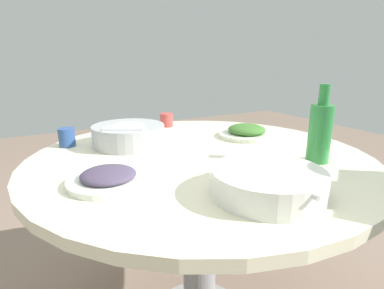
{
  "coord_description": "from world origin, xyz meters",
  "views": [
    {
      "loc": [
        -0.93,
        0.54,
        1.09
      ],
      "look_at": [
        -0.03,
        0.05,
        0.8
      ],
      "focal_mm": 28.83,
      "sensor_mm": 36.0,
      "label": 1
    }
  ],
  "objects_px": {
    "green_bottle": "(320,131)",
    "tea_cup_far": "(67,137)",
    "tea_cup_near": "(166,120)",
    "dish_eggplant": "(109,178)",
    "rice_bowl": "(129,135)",
    "soup_bowl": "(268,183)",
    "dish_greens": "(247,132)",
    "round_dining_table": "(200,188)"
  },
  "relations": [
    {
      "from": "soup_bowl",
      "to": "dish_greens",
      "type": "distance_m",
      "value": 0.6
    },
    {
      "from": "round_dining_table",
      "to": "green_bottle",
      "type": "relative_size",
      "value": 4.72
    },
    {
      "from": "tea_cup_far",
      "to": "green_bottle",
      "type": "bearing_deg",
      "value": -130.11
    },
    {
      "from": "rice_bowl",
      "to": "tea_cup_far",
      "type": "height_order",
      "value": "rice_bowl"
    },
    {
      "from": "soup_bowl",
      "to": "dish_eggplant",
      "type": "xyz_separation_m",
      "value": [
        0.27,
        0.34,
        -0.01
      ]
    },
    {
      "from": "green_bottle",
      "to": "round_dining_table",
      "type": "bearing_deg",
      "value": 49.56
    },
    {
      "from": "dish_greens",
      "to": "tea_cup_near",
      "type": "relative_size",
      "value": 3.69
    },
    {
      "from": "round_dining_table",
      "to": "green_bottle",
      "type": "height_order",
      "value": "green_bottle"
    },
    {
      "from": "rice_bowl",
      "to": "dish_greens",
      "type": "relative_size",
      "value": 1.16
    },
    {
      "from": "round_dining_table",
      "to": "tea_cup_near",
      "type": "relative_size",
      "value": 18.42
    },
    {
      "from": "rice_bowl",
      "to": "tea_cup_far",
      "type": "distance_m",
      "value": 0.24
    },
    {
      "from": "tea_cup_near",
      "to": "green_bottle",
      "type": "bearing_deg",
      "value": -163.49
    },
    {
      "from": "dish_greens",
      "to": "green_bottle",
      "type": "xyz_separation_m",
      "value": [
        -0.38,
        0.0,
        0.08
      ]
    },
    {
      "from": "dish_eggplant",
      "to": "round_dining_table",
      "type": "bearing_deg",
      "value": -72.63
    },
    {
      "from": "dish_greens",
      "to": "tea_cup_near",
      "type": "height_order",
      "value": "tea_cup_near"
    },
    {
      "from": "soup_bowl",
      "to": "dish_greens",
      "type": "relative_size",
      "value": 1.3
    },
    {
      "from": "dish_greens",
      "to": "tea_cup_far",
      "type": "bearing_deg",
      "value": 72.85
    },
    {
      "from": "green_bottle",
      "to": "tea_cup_near",
      "type": "relative_size",
      "value": 3.9
    },
    {
      "from": "round_dining_table",
      "to": "dish_greens",
      "type": "distance_m",
      "value": 0.37
    },
    {
      "from": "tea_cup_far",
      "to": "dish_greens",
      "type": "bearing_deg",
      "value": -107.15
    },
    {
      "from": "dish_greens",
      "to": "round_dining_table",
      "type": "bearing_deg",
      "value": 111.48
    },
    {
      "from": "dish_eggplant",
      "to": "tea_cup_near",
      "type": "height_order",
      "value": "tea_cup_near"
    },
    {
      "from": "round_dining_table",
      "to": "tea_cup_near",
      "type": "height_order",
      "value": "tea_cup_near"
    },
    {
      "from": "dish_eggplant",
      "to": "tea_cup_far",
      "type": "height_order",
      "value": "tea_cup_far"
    },
    {
      "from": "rice_bowl",
      "to": "round_dining_table",
      "type": "bearing_deg",
      "value": -141.83
    },
    {
      "from": "soup_bowl",
      "to": "tea_cup_near",
      "type": "xyz_separation_m",
      "value": [
        0.87,
        -0.11,
        0.0
      ]
    },
    {
      "from": "green_bottle",
      "to": "tea_cup_far",
      "type": "height_order",
      "value": "green_bottle"
    },
    {
      "from": "dish_eggplant",
      "to": "dish_greens",
      "type": "bearing_deg",
      "value": -70.72
    },
    {
      "from": "green_bottle",
      "to": "tea_cup_near",
      "type": "bearing_deg",
      "value": 16.51
    },
    {
      "from": "dish_greens",
      "to": "tea_cup_far",
      "type": "relative_size",
      "value": 3.36
    },
    {
      "from": "round_dining_table",
      "to": "tea_cup_far",
      "type": "bearing_deg",
      "value": 50.15
    },
    {
      "from": "soup_bowl",
      "to": "dish_eggplant",
      "type": "bearing_deg",
      "value": 51.42
    },
    {
      "from": "rice_bowl",
      "to": "soup_bowl",
      "type": "bearing_deg",
      "value": -165.15
    },
    {
      "from": "soup_bowl",
      "to": "dish_eggplant",
      "type": "distance_m",
      "value": 0.43
    },
    {
      "from": "round_dining_table",
      "to": "soup_bowl",
      "type": "height_order",
      "value": "soup_bowl"
    },
    {
      "from": "green_bottle",
      "to": "tea_cup_near",
      "type": "distance_m",
      "value": 0.78
    },
    {
      "from": "round_dining_table",
      "to": "rice_bowl",
      "type": "xyz_separation_m",
      "value": [
        0.24,
        0.19,
        0.18
      ]
    },
    {
      "from": "dish_eggplant",
      "to": "dish_greens",
      "type": "height_order",
      "value": "dish_greens"
    },
    {
      "from": "rice_bowl",
      "to": "dish_greens",
      "type": "bearing_deg",
      "value": -103.72
    },
    {
      "from": "dish_eggplant",
      "to": "tea_cup_far",
      "type": "distance_m",
      "value": 0.46
    },
    {
      "from": "round_dining_table",
      "to": "green_bottle",
      "type": "xyz_separation_m",
      "value": [
        -0.26,
        -0.31,
        0.24
      ]
    },
    {
      "from": "tea_cup_near",
      "to": "soup_bowl",
      "type": "bearing_deg",
      "value": 172.84
    }
  ]
}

